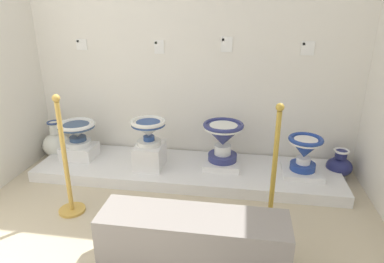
% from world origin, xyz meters
% --- Properties ---
extents(wall_back, '(3.78, 0.06, 2.97)m').
position_xyz_m(wall_back, '(1.79, 2.46, 1.49)').
color(wall_back, white).
rests_on(wall_back, ground_plane).
extents(display_platform, '(3.17, 0.80, 0.11)m').
position_xyz_m(display_platform, '(1.79, 2.00, 0.06)').
color(display_platform, white).
rests_on(display_platform, ground_plane).
extents(plinth_block_tall_cobalt, '(0.36, 0.30, 0.15)m').
position_xyz_m(plinth_block_tall_cobalt, '(0.57, 2.03, 0.19)').
color(plinth_block_tall_cobalt, white).
rests_on(plinth_block_tall_cobalt, display_platform).
extents(antique_toilet_tall_cobalt, '(0.40, 0.40, 0.27)m').
position_xyz_m(antique_toilet_tall_cobalt, '(0.57, 2.03, 0.43)').
color(antique_toilet_tall_cobalt, white).
rests_on(antique_toilet_tall_cobalt, plinth_block_tall_cobalt).
extents(plinth_block_leftmost, '(0.28, 0.34, 0.25)m').
position_xyz_m(plinth_block_leftmost, '(1.41, 1.93, 0.24)').
color(plinth_block_leftmost, white).
rests_on(plinth_block_leftmost, display_platform).
extents(antique_toilet_leftmost, '(0.36, 0.36, 0.27)m').
position_xyz_m(antique_toilet_leftmost, '(1.41, 1.93, 0.54)').
color(antique_toilet_leftmost, white).
rests_on(antique_toilet_leftmost, plinth_block_leftmost).
extents(plinth_block_broad_patterned, '(0.37, 0.39, 0.07)m').
position_xyz_m(plinth_block_broad_patterned, '(2.16, 2.07, 0.15)').
color(plinth_block_broad_patterned, white).
rests_on(plinth_block_broad_patterned, display_platform).
extents(antique_toilet_broad_patterned, '(0.42, 0.42, 0.41)m').
position_xyz_m(antique_toilet_broad_patterned, '(2.16, 2.07, 0.45)').
color(antique_toilet_broad_patterned, navy).
rests_on(antique_toilet_broad_patterned, plinth_block_broad_patterned).
extents(plinth_block_squat_floral, '(0.39, 0.38, 0.05)m').
position_xyz_m(plinth_block_squat_floral, '(2.97, 2.01, 0.14)').
color(plinth_block_squat_floral, white).
rests_on(plinth_block_squat_floral, display_platform).
extents(antique_toilet_squat_floral, '(0.34, 0.34, 0.35)m').
position_xyz_m(antique_toilet_squat_floral, '(2.97, 2.01, 0.39)').
color(antique_toilet_squat_floral, navy).
rests_on(antique_toilet_squat_floral, plinth_block_squat_floral).
extents(info_placard_first, '(0.12, 0.01, 0.12)m').
position_xyz_m(info_placard_first, '(0.54, 2.42, 1.31)').
color(info_placard_first, white).
extents(info_placard_second, '(0.11, 0.01, 0.14)m').
position_xyz_m(info_placard_second, '(1.42, 2.42, 1.30)').
color(info_placard_second, white).
extents(info_placard_third, '(0.12, 0.01, 0.16)m').
position_xyz_m(info_placard_third, '(2.14, 2.42, 1.33)').
color(info_placard_third, white).
extents(info_placard_fourth, '(0.13, 0.01, 0.14)m').
position_xyz_m(info_placard_fourth, '(2.95, 2.42, 1.31)').
color(info_placard_fourth, white).
extents(decorative_vase_companion, '(0.31, 0.31, 0.46)m').
position_xyz_m(decorative_vase_companion, '(0.20, 2.20, 0.18)').
color(decorative_vase_companion, navy).
rests_on(decorative_vase_companion, ground_plane).
extents(decorative_vase_corner, '(0.27, 0.27, 0.32)m').
position_xyz_m(decorative_vase_corner, '(3.38, 2.20, 0.14)').
color(decorative_vase_corner, white).
rests_on(decorative_vase_corner, ground_plane).
extents(stanchion_post_near_left, '(0.23, 0.23, 1.07)m').
position_xyz_m(stanchion_post_near_left, '(0.90, 1.18, 0.35)').
color(stanchion_post_near_left, gold).
rests_on(stanchion_post_near_left, ground_plane).
extents(stanchion_post_near_right, '(0.26, 0.26, 1.05)m').
position_xyz_m(stanchion_post_near_right, '(2.62, 1.28, 0.31)').
color(stanchion_post_near_right, '#B59031').
rests_on(stanchion_post_near_right, ground_plane).
extents(museum_bench, '(1.29, 0.36, 0.40)m').
position_xyz_m(museum_bench, '(2.06, 0.70, 0.20)').
color(museum_bench, gray).
rests_on(museum_bench, ground_plane).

